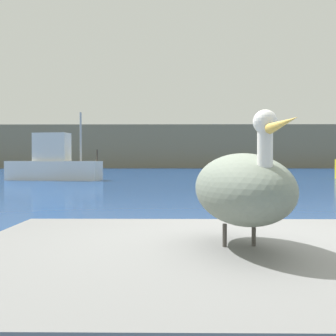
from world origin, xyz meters
The scene contains 5 objects.
ground_plane centered at (0.00, 0.00, 0.00)m, with size 260.00×260.00×0.00m, color navy.
hillside_backdrop centered at (0.00, 67.28, 3.31)m, with size 140.00×14.31×6.62m, color #7F755B.
pier_dock centered at (-0.27, -0.57, 0.31)m, with size 3.85×2.83×0.63m, color gray.
pelican centered at (-0.27, -0.58, 1.04)m, with size 0.78×1.45×0.89m.
fishing_boat_white centered at (-8.05, 22.22, 0.99)m, with size 5.90×2.34×4.11m.
Camera 1 is at (-0.74, -3.44, 1.23)m, focal length 45.11 mm.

